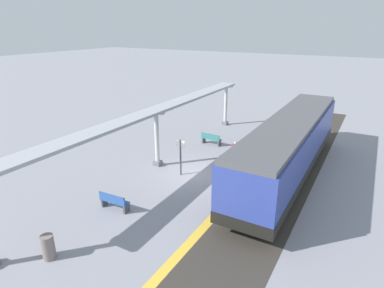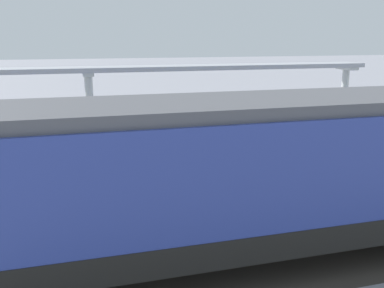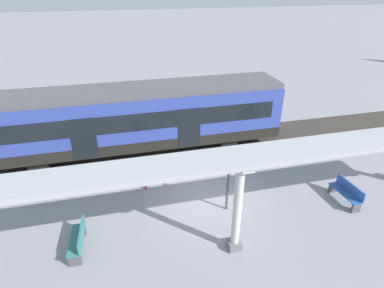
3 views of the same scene
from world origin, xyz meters
TOP-DOWN VIEW (x-y plane):
  - ground_plane at (0.00, 0.00)m, footprint 176.00×176.00m
  - tactile_edge_strip at (-2.94, 0.00)m, footprint 0.42×26.56m
  - trackbed at (-4.75, 0.00)m, footprint 3.20×38.56m
  - train_near_carriage at (-4.74, -2.46)m, footprint 2.65×14.67m
  - canopy_pillar_nearest at (2.70, -10.19)m, footprint 1.10×0.44m
  - canopy_pillar_second at (2.70, 0.06)m, footprint 1.10×0.44m
  - canopy_beam at (2.70, 0.16)m, footprint 1.20×21.49m
  - bench_near_end at (1.49, -4.99)m, footprint 1.52×0.52m
  - platform_info_sign at (0.73, 0.48)m, footprint 0.56×0.10m
  - passenger_waiting_near_edge at (-1.47, -2.43)m, footprint 0.50×0.35m

SIDE VIEW (x-z plane):
  - ground_plane at x=0.00m, z-range 0.00..0.00m
  - trackbed at x=-4.75m, z-range 0.00..0.01m
  - tactile_edge_strip at x=-2.94m, z-range 0.00..0.01m
  - bench_near_end at x=1.49m, z-range 0.01..0.87m
  - passenger_waiting_near_edge at x=-1.47m, z-range 0.20..1.77m
  - platform_info_sign at x=0.73m, z-range 0.23..2.43m
  - canopy_pillar_nearest at x=2.70m, z-range 0.03..3.52m
  - canopy_pillar_second at x=2.70m, z-range 0.03..3.52m
  - train_near_carriage at x=-4.74m, z-range 0.09..3.57m
  - canopy_beam at x=2.70m, z-range 3.50..3.66m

